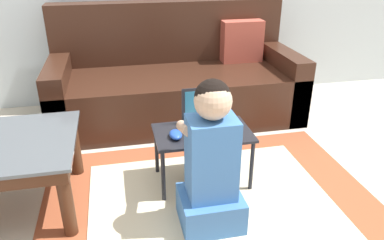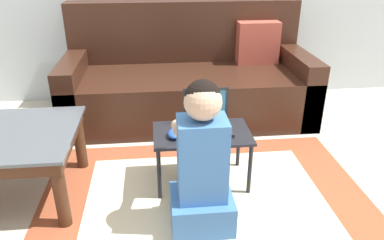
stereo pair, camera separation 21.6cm
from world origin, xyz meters
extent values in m
plane|color=beige|center=(0.00, 0.00, 0.00)|extent=(16.00, 16.00, 0.00)
cube|color=#9E4C2D|center=(0.11, -0.01, 0.00)|extent=(1.93, 1.39, 0.01)
cube|color=beige|center=(0.11, -0.01, 0.01)|extent=(1.39, 1.00, 0.00)
cube|color=#381E14|center=(0.12, 1.19, 0.20)|extent=(2.02, 0.90, 0.41)
cube|color=#381E14|center=(0.12, 1.54, 0.67)|extent=(2.02, 0.20, 0.52)
cube|color=#381E14|center=(-0.81, 1.19, 0.27)|extent=(0.16, 0.90, 0.55)
cube|color=#381E14|center=(1.05, 1.19, 0.27)|extent=(0.16, 0.90, 0.55)
cube|color=#B24C3D|center=(0.75, 1.38, 0.59)|extent=(0.36, 0.14, 0.36)
cylinder|color=#422314|center=(-0.67, -0.14, 0.20)|extent=(0.07, 0.07, 0.40)
cylinder|color=#422314|center=(-0.67, 0.45, 0.20)|extent=(0.07, 0.07, 0.40)
cube|color=black|center=(0.11, 0.18, 0.34)|extent=(0.58, 0.35, 0.02)
cylinder|color=black|center=(-0.16, 0.03, 0.17)|extent=(0.02, 0.02, 0.33)
cylinder|color=black|center=(0.37, 0.03, 0.17)|extent=(0.02, 0.02, 0.33)
cylinder|color=black|center=(-0.16, 0.34, 0.17)|extent=(0.02, 0.02, 0.33)
cylinder|color=black|center=(0.37, 0.34, 0.17)|extent=(0.02, 0.02, 0.33)
cube|color=#232328|center=(0.15, 0.20, 0.36)|extent=(0.28, 0.22, 0.02)
cube|color=silver|center=(0.15, 0.18, 0.37)|extent=(0.23, 0.13, 0.00)
cube|color=#232328|center=(0.15, 0.31, 0.48)|extent=(0.28, 0.01, 0.21)
cube|color=teal|center=(0.15, 0.31, 0.48)|extent=(0.24, 0.00, 0.17)
ellipsoid|color=#234CB2|center=(-0.06, 0.14, 0.37)|extent=(0.07, 0.11, 0.04)
cube|color=#3D70B2|center=(0.06, -0.21, 0.09)|extent=(0.32, 0.29, 0.19)
cube|color=#3D70B2|center=(0.06, -0.21, 0.40)|extent=(0.24, 0.19, 0.43)
sphere|color=tan|center=(0.06, -0.21, 0.71)|extent=(0.18, 0.18, 0.18)
sphere|color=black|center=(0.06, -0.20, 0.73)|extent=(0.17, 0.17, 0.17)
cylinder|color=tan|center=(-0.05, -0.11, 0.53)|extent=(0.06, 0.23, 0.12)
cylinder|color=tan|center=(0.17, -0.11, 0.53)|extent=(0.06, 0.23, 0.12)
camera|label=1|loc=(-0.37, -1.74, 1.36)|focal=35.00mm
camera|label=2|loc=(-0.16, -1.78, 1.36)|focal=35.00mm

